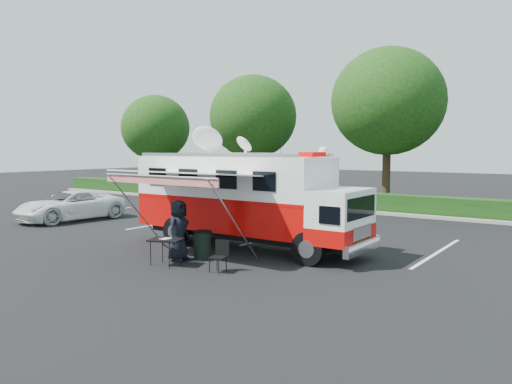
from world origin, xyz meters
TOP-DOWN VIEW (x-y plane):
  - ground_plane at (0.00, 0.00)m, footprint 120.00×120.00m
  - back_border at (1.14, 12.90)m, footprint 60.00×6.14m
  - stall_lines at (-0.50, 3.00)m, footprint 24.12×5.50m
  - command_truck at (-0.07, -0.00)m, footprint 8.36×2.30m
  - awning at (-0.82, -2.39)m, footprint 4.56×2.38m
  - white_suv at (-10.83, 0.59)m, footprint 2.83×5.24m
  - person at (-0.65, -2.68)m, footprint 0.74×1.00m
  - folding_table at (-0.48, -3.38)m, footprint 1.09×0.93m
  - folding_chair at (1.25, -3.02)m, footprint 0.51×0.53m
  - trash_bin at (-0.24, -2.04)m, footprint 0.58×0.58m

SIDE VIEW (x-z plane):
  - ground_plane at x=0.00m, z-range 0.00..0.00m
  - white_suv at x=-10.83m, z-range -0.70..0.70m
  - person at x=-0.65m, z-range -0.93..0.93m
  - stall_lines at x=-0.50m, z-range 0.00..0.01m
  - trash_bin at x=-0.24m, z-range 0.00..0.86m
  - folding_chair at x=1.25m, z-range 0.08..0.94m
  - folding_table at x=-0.48m, z-range 0.34..1.13m
  - command_truck at x=-0.07m, z-range -0.29..3.73m
  - awning at x=-0.82m, z-range 1.20..3.96m
  - back_border at x=1.14m, z-range 0.57..9.44m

